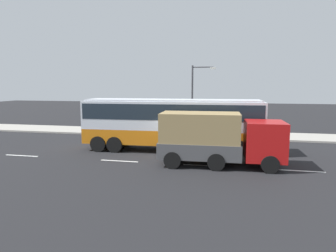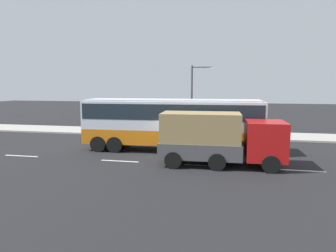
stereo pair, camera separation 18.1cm
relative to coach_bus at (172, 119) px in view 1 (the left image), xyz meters
The scene contains 8 objects.
ground_plane 2.73m from the coach_bus, 71.98° to the right, with size 120.00×120.00×0.00m, color black.
sidewalk_curb 7.59m from the coach_bus, 86.27° to the left, with size 80.00×4.00×0.15m, color #A8A399.
lane_centreline 5.33m from the coach_bus, 133.92° to the right, with size 25.47×0.16×0.01m.
coach_bus is the anchor object (origin of this frame).
cargo_truck 4.68m from the coach_bus, 43.87° to the right, with size 7.10×2.80×3.05m.
pedestrian_near_curb 7.97m from the coach_bus, 63.97° to the left, with size 0.32×0.32×1.78m.
pedestrian_at_crossing 8.94m from the coach_bus, 119.61° to the left, with size 0.32×0.32×1.66m.
street_lamp 5.77m from the coach_bus, 79.79° to the left, with size 2.08×0.24×6.15m.
Camera 1 is at (3.49, -18.87, 4.64)m, focal length 31.82 mm.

